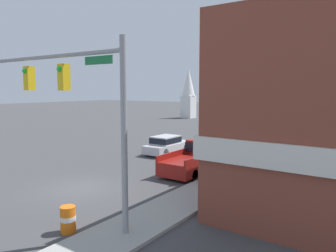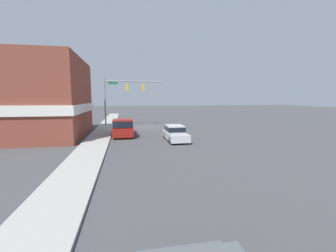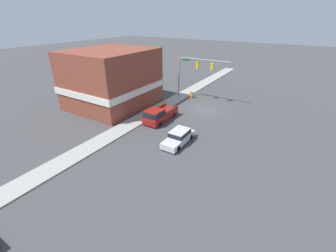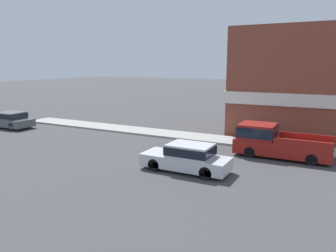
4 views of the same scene
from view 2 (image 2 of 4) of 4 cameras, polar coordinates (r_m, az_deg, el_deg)
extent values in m
plane|color=#424244|center=(31.99, -5.42, -0.38)|extent=(200.00, 200.00, 0.00)
cube|color=#9E9E99|center=(31.95, -15.65, -0.49)|extent=(2.40, 60.00, 0.14)
cylinder|color=gray|center=(34.55, -15.69, 5.86)|extent=(0.22, 0.22, 7.13)
cylinder|color=gray|center=(34.56, -8.78, 11.12)|extent=(8.39, 0.18, 0.18)
cube|color=gold|center=(34.48, -10.43, 9.65)|extent=(0.36, 0.36, 1.05)
sphere|color=green|center=(34.70, -10.45, 10.16)|extent=(0.22, 0.22, 0.22)
cube|color=gold|center=(34.59, -6.41, 9.71)|extent=(0.36, 0.36, 1.05)
sphere|color=green|center=(34.81, -6.44, 10.21)|extent=(0.22, 0.22, 0.22)
cube|color=#196B38|center=(34.55, -13.82, 10.52)|extent=(1.40, 0.04, 0.30)
cylinder|color=black|center=(20.67, 4.84, -3.46)|extent=(0.22, 0.66, 0.66)
cylinder|color=black|center=(20.31, 0.65, -3.62)|extent=(0.22, 0.66, 0.66)
cylinder|color=black|center=(23.42, 2.91, -2.22)|extent=(0.22, 0.66, 0.66)
cylinder|color=black|center=(23.11, -0.79, -2.34)|extent=(0.22, 0.66, 0.66)
cube|color=silver|center=(21.83, 1.86, -2.42)|extent=(1.76, 4.66, 0.65)
cube|color=silver|center=(22.01, 1.71, -0.65)|extent=(1.62, 2.24, 0.64)
cube|color=black|center=(22.01, 1.71, -0.65)|extent=(1.63, 2.33, 0.45)
cylinder|color=black|center=(23.70, -9.08, -2.19)|extent=(0.22, 0.66, 0.66)
cylinder|color=black|center=(23.71, -13.61, -2.29)|extent=(0.22, 0.66, 0.66)
cylinder|color=black|center=(27.08, -9.32, -1.06)|extent=(0.22, 0.66, 0.66)
cylinder|color=black|center=(27.10, -13.29, -1.15)|extent=(0.22, 0.66, 0.66)
cube|color=maroon|center=(25.34, -11.34, -1.02)|extent=(2.10, 5.52, 0.85)
cube|color=maroon|center=(23.73, -11.41, 0.57)|extent=(1.99, 2.10, 0.89)
cube|color=black|center=(23.73, -11.41, 0.57)|extent=(2.01, 2.18, 0.63)
cube|color=maroon|center=(26.47, -9.22, 0.67)|extent=(0.12, 3.12, 0.35)
cube|color=maroon|center=(26.48, -13.49, 0.57)|extent=(0.12, 3.12, 0.35)
cylinder|color=orange|center=(35.63, -12.29, 1.04)|extent=(0.56, 0.56, 1.00)
cylinder|color=white|center=(35.63, -12.29, 1.12)|extent=(0.58, 0.58, 0.18)
cube|color=brown|center=(27.76, -31.37, 6.12)|extent=(10.47, 11.76, 8.29)
cube|color=silver|center=(27.78, -31.23, 3.86)|extent=(10.77, 12.06, 0.90)
camera|label=1|loc=(44.14, -25.07, 7.91)|focal=35.00mm
camera|label=3|loc=(17.50, 73.80, 31.22)|focal=24.00mm
camera|label=4|loc=(34.23, 24.80, 8.78)|focal=35.00mm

